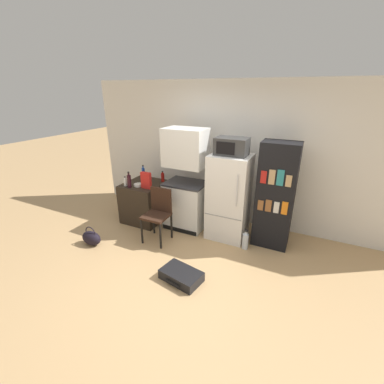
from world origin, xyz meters
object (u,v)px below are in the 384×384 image
(bottle_blue_soda, at_px, (143,173))
(bowl, at_px, (138,185))
(microwave, at_px, (232,146))
(cereal_box, at_px, (146,180))
(suitcase_large_flat, at_px, (181,275))
(handbag, at_px, (91,238))
(bottle_wine_dark, at_px, (129,181))
(bookshelf, at_px, (275,196))
(chair, at_px, (159,210))
(water_bottle_front, at_px, (245,241))
(kitchen_hutch, at_px, (186,184))
(refrigerator, at_px, (229,198))
(side_table, at_px, (145,201))
(bottle_milk_white, at_px, (125,182))
(bottle_ketchup_red, at_px, (163,177))

(bottle_blue_soda, xyz_separation_m, bowl, (0.13, -0.36, -0.10))
(microwave, relative_size, cereal_box, 1.68)
(suitcase_large_flat, relative_size, handbag, 1.68)
(microwave, distance_m, bottle_wine_dark, 1.95)
(bookshelf, distance_m, bottle_blue_soda, 2.54)
(bowl, bearing_deg, microwave, 9.22)
(chair, relative_size, water_bottle_front, 2.64)
(bowl, relative_size, suitcase_large_flat, 0.26)
(bottle_blue_soda, distance_m, chair, 1.08)
(kitchen_hutch, relative_size, refrigerator, 1.25)
(bottle_wine_dark, xyz_separation_m, handbag, (-0.17, -0.88, -0.76))
(kitchen_hutch, distance_m, cereal_box, 0.72)
(bottle_blue_soda, bearing_deg, handbag, -96.21)
(bottle_wine_dark, relative_size, handbag, 0.82)
(side_table, distance_m, bottle_blue_soda, 0.56)
(cereal_box, bearing_deg, refrigerator, 11.41)
(bottle_milk_white, height_order, water_bottle_front, bottle_milk_white)
(bottle_milk_white, xyz_separation_m, cereal_box, (0.43, 0.06, 0.07))
(side_table, bearing_deg, suitcase_large_flat, -40.70)
(refrigerator, relative_size, bottle_wine_dark, 5.00)
(bottle_wine_dark, relative_size, water_bottle_front, 0.85)
(bookshelf, xyz_separation_m, bottle_blue_soda, (-2.54, 0.00, 0.02))
(suitcase_large_flat, bearing_deg, side_table, 150.18)
(water_bottle_front, bearing_deg, bottle_ketchup_red, 167.28)
(side_table, height_order, refrigerator, refrigerator)
(refrigerator, xyz_separation_m, bottle_blue_soda, (-1.80, 0.09, 0.15))
(kitchen_hutch, height_order, refrigerator, kitchen_hutch)
(bowl, distance_m, handbag, 1.22)
(bottle_wine_dark, bearing_deg, refrigerator, 12.34)
(bottle_ketchup_red, bearing_deg, suitcase_large_flat, -51.65)
(bottle_milk_white, distance_m, handbag, 1.16)
(bowl, bearing_deg, bookshelf, 8.41)
(kitchen_hutch, distance_m, bookshelf, 1.55)
(bottle_milk_white, height_order, chair, bottle_milk_white)
(kitchen_hutch, bearing_deg, bottle_milk_white, -161.50)
(bottle_ketchup_red, relative_size, water_bottle_front, 0.62)
(bookshelf, distance_m, bottle_milk_white, 2.66)
(microwave, relative_size, bookshelf, 0.29)
(side_table, distance_m, bottle_wine_dark, 0.59)
(bookshelf, bearing_deg, cereal_box, -170.22)
(cereal_box, bearing_deg, handbag, -116.51)
(microwave, relative_size, suitcase_large_flat, 0.83)
(bottle_ketchup_red, relative_size, suitcase_large_flat, 0.35)
(microwave, distance_m, cereal_box, 1.65)
(bottle_milk_white, bearing_deg, bottle_ketchup_red, 44.96)
(refrigerator, relative_size, suitcase_large_flat, 2.43)
(refrigerator, bearing_deg, bowl, -170.74)
(bottle_wine_dark, xyz_separation_m, cereal_box, (0.31, 0.09, 0.03))
(chair, bearing_deg, side_table, 141.86)
(cereal_box, relative_size, chair, 0.33)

